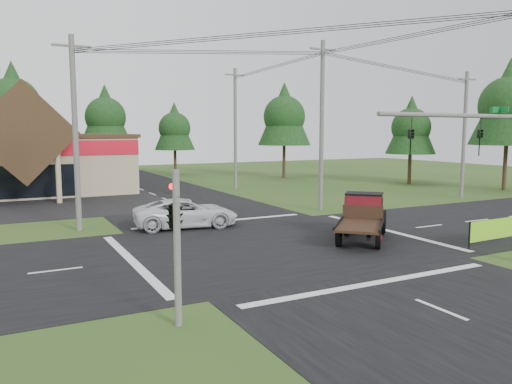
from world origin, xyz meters
TOP-DOWN VIEW (x-y plane):
  - ground at (0.00, 0.00)m, footprint 120.00×120.00m
  - road_ns at (0.00, 0.00)m, footprint 12.00×120.00m
  - road_ew at (0.00, 0.00)m, footprint 120.00×12.00m
  - traffic_signal_mast at (5.82, -7.50)m, footprint 8.12×0.24m
  - traffic_signal_corner at (-7.50, -7.32)m, footprint 0.53×2.48m
  - utility_pole_nw at (-8.00, 8.00)m, footprint 2.00×0.30m
  - utility_pole_ne at (8.00, 8.00)m, footprint 2.00×0.30m
  - utility_pole_far at (22.00, 8.00)m, footprint 2.00×0.30m
  - utility_pole_n at (8.00, 22.00)m, footprint 2.00×0.30m
  - tree_row_c at (-10.00, 41.00)m, footprint 7.28×7.28m
  - tree_row_d at (0.00, 42.00)m, footprint 6.16×6.16m
  - tree_row_e at (8.00, 40.00)m, footprint 5.04×5.04m
  - tree_side_ne at (18.00, 30.00)m, footprint 6.16×6.16m
  - tree_side_e_near at (26.00, 18.00)m, footprint 5.04×5.04m
  - tree_side_e_far at (30.00, 10.00)m, footprint 6.72×6.72m
  - antique_flatbed_truck at (4.14, -1.15)m, footprint 5.38×5.45m
  - roadside_banner at (9.14, -4.94)m, footprint 3.92×0.28m
  - white_pickup at (-2.44, 6.25)m, footprint 6.21×3.57m

SIDE VIEW (x-z plane):
  - ground at x=0.00m, z-range 0.00..0.00m
  - road_ns at x=0.00m, z-range 0.00..0.02m
  - road_ew at x=0.00m, z-range 0.00..0.02m
  - roadside_banner at x=9.14m, z-range 0.00..1.34m
  - white_pickup at x=-2.44m, z-range 0.00..1.63m
  - antique_flatbed_truck at x=4.14m, z-range 0.00..2.32m
  - traffic_signal_corner at x=-7.50m, z-range 1.32..5.72m
  - traffic_signal_mast at x=5.82m, z-range 0.93..7.93m
  - utility_pole_far at x=22.00m, z-range 0.14..10.34m
  - utility_pole_nw at x=-8.00m, z-range 0.14..10.64m
  - utility_pole_n at x=8.00m, z-range 0.14..11.34m
  - utility_pole_ne at x=8.00m, z-range 0.14..11.64m
  - tree_row_e at x=8.00m, z-range 1.49..10.58m
  - tree_side_e_near at x=26.00m, z-range 1.49..10.58m
  - tree_row_d at x=0.00m, z-range 1.82..12.93m
  - tree_side_ne at x=18.00m, z-range 1.82..12.93m
  - tree_side_e_far at x=30.00m, z-range 1.99..14.11m
  - tree_row_c at x=-10.00m, z-range 2.16..15.29m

